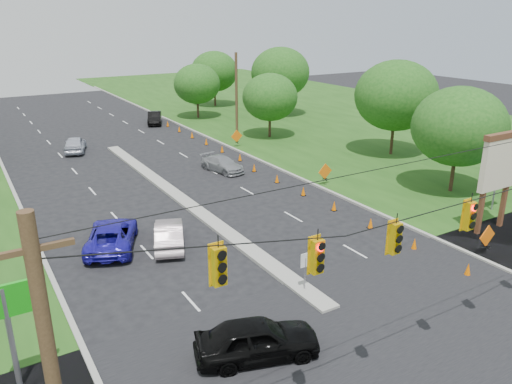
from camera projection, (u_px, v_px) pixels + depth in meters
ground at (398, 362)px, 18.97m from camera, size 160.00×160.00×0.00m
grass_right at (463, 148)px, 49.76m from camera, size 40.00×160.00×0.06m
cross_street at (398, 362)px, 18.97m from camera, size 160.00×14.00×0.02m
curb_left at (12, 188)px, 38.23m from camera, size 0.25×110.00×0.16m
curb_right at (241, 153)px, 48.10m from camera, size 0.25×110.00×0.16m
median at (180, 199)px, 35.91m from camera, size 1.00×34.00×0.18m
median_sign at (305, 265)px, 23.32m from camera, size 0.55×0.06×2.05m
signal_span at (434, 255)px, 16.49m from camera, size 25.60×0.32×9.00m
utility_pole_far_right at (237, 97)px, 51.80m from camera, size 0.28×0.28×9.00m
pylon_sign at (499, 166)px, 29.63m from camera, size 5.90×2.30×6.12m
cone_0 at (468, 269)px, 25.19m from camera, size 0.32×0.32×0.70m
cone_1 at (414, 244)px, 28.02m from camera, size 0.32×0.32×0.70m
cone_2 at (371, 223)px, 30.84m from camera, size 0.32×0.32×0.70m
cone_3 at (334, 206)px, 33.66m from camera, size 0.32×0.32×0.70m
cone_4 at (303, 191)px, 36.48m from camera, size 0.32×0.32×0.70m
cone_5 at (277, 178)px, 39.30m from camera, size 0.32×0.32×0.70m
cone_6 at (254, 168)px, 42.13m from camera, size 0.32×0.32×0.70m
cone_7 at (240, 157)px, 45.24m from camera, size 0.32×0.32×0.70m
cone_8 at (222, 149)px, 48.06m from camera, size 0.32×0.32×0.70m
cone_9 at (206, 142)px, 50.89m from camera, size 0.32×0.32×0.70m
cone_10 at (192, 135)px, 53.71m from camera, size 0.32×0.32×0.70m
cone_11 at (179, 129)px, 56.53m from camera, size 0.32×0.32×0.70m
cone_12 at (168, 124)px, 59.35m from camera, size 0.32×0.32×0.70m
work_sign_0 at (487, 237)px, 27.11m from camera, size 1.27×0.58×1.37m
work_sign_1 at (325, 172)px, 38.40m from camera, size 1.27×0.58×1.37m
work_sign_2 at (237, 137)px, 49.69m from camera, size 1.27×0.58×1.37m
tree_7 at (459, 126)px, 35.80m from camera, size 6.72×6.72×7.84m
tree_8 at (396, 96)px, 45.61m from camera, size 7.56×7.56×8.82m
tree_9 at (270, 97)px, 52.76m from camera, size 5.88×5.88×6.86m
tree_10 at (280, 72)px, 64.32m from camera, size 7.56×7.56×8.82m
tree_11 at (214, 71)px, 71.44m from camera, size 6.72×6.72×7.84m
tree_12 at (197, 84)px, 63.07m from camera, size 5.88×5.88×6.86m
black_sedan at (257, 339)px, 18.99m from camera, size 5.15×3.27×1.63m
white_sedan at (169, 234)px, 28.32m from camera, size 3.06×4.72×1.47m
blue_pickup at (112, 235)px, 28.17m from camera, size 4.42×5.95×1.50m
silver_car_far at (222, 164)px, 42.15m from camera, size 2.67×4.66×1.27m
silver_car_oncoming at (75, 144)px, 48.09m from camera, size 3.11×4.85×1.54m
dark_car_receding at (155, 118)px, 60.67m from camera, size 3.14×4.74×1.48m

